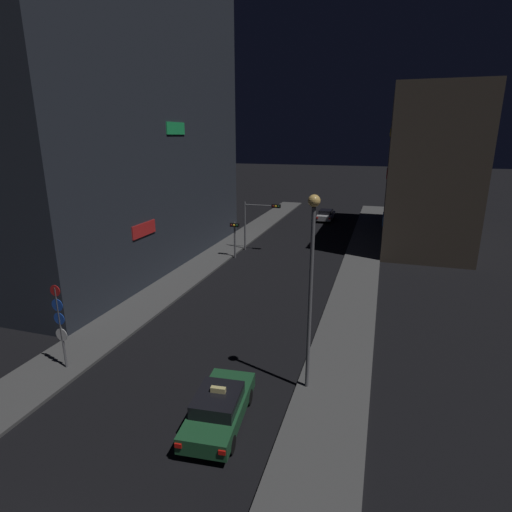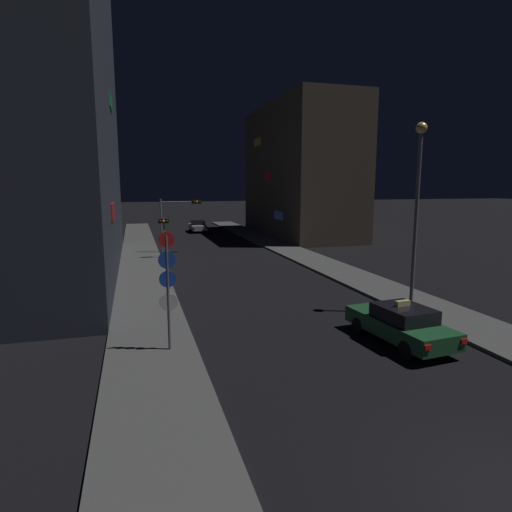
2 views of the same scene
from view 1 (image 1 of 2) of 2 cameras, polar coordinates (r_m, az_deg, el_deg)
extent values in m
cube|color=#4C4C4C|center=(37.78, -5.20, 0.32)|extent=(3.08, 62.25, 0.14)
cube|color=#4C4C4C|center=(35.10, 14.29, -1.39)|extent=(3.08, 62.25, 0.14)
cube|color=#282D38|center=(35.68, -18.37, 18.02)|extent=(9.52, 26.67, 23.98)
cube|color=red|center=(29.20, -15.32, 3.60)|extent=(0.08, 2.80, 0.90)
cube|color=#26CC66|center=(33.15, -11.11, 17.04)|extent=(0.08, 2.80, 0.90)
cube|color=#473D33|center=(45.73, 22.66, 11.17)|extent=(7.51, 19.96, 14.60)
cube|color=#337FE5|center=(42.20, 17.25, 4.92)|extent=(0.08, 2.80, 0.90)
cube|color=red|center=(45.61, 17.76, 10.89)|extent=(0.08, 2.80, 0.90)
cube|color=yellow|center=(49.44, 18.20, 15.99)|extent=(0.08, 2.80, 0.90)
cube|color=#1E512D|center=(16.51, -5.08, -20.43)|extent=(2.21, 4.55, 0.60)
cube|color=black|center=(16.03, -5.35, -19.27)|extent=(1.76, 2.12, 0.50)
cube|color=red|center=(15.04, -10.79, -24.49)|extent=(0.24, 0.08, 0.16)
cube|color=red|center=(14.63, -4.76, -25.61)|extent=(0.24, 0.08, 0.16)
cylinder|color=black|center=(17.94, -6.31, -18.28)|extent=(0.28, 0.66, 0.64)
cylinder|color=black|center=(17.58, -1.06, -18.99)|extent=(0.28, 0.66, 0.64)
cylinder|color=black|center=(15.91, -9.61, -23.64)|extent=(0.28, 0.66, 0.64)
cylinder|color=black|center=(15.50, -3.54, -24.69)|extent=(0.28, 0.66, 0.64)
cube|color=#F4E08C|center=(15.91, -5.28, -18.04)|extent=(0.57, 0.23, 0.20)
cube|color=#B7B7BC|center=(53.51, 9.71, 5.54)|extent=(1.85, 4.42, 0.60)
cube|color=black|center=(53.22, 9.71, 6.08)|extent=(1.61, 2.00, 0.50)
cube|color=red|center=(51.45, 8.51, 5.28)|extent=(0.24, 0.06, 0.16)
cube|color=red|center=(51.23, 10.17, 5.15)|extent=(0.24, 0.06, 0.16)
cylinder|color=black|center=(55.01, 9.08, 5.55)|extent=(0.23, 0.64, 0.64)
cylinder|color=black|center=(54.79, 10.74, 5.42)|extent=(0.23, 0.64, 0.64)
cylinder|color=black|center=(52.36, 8.60, 5.02)|extent=(0.23, 0.64, 0.64)
cylinder|color=black|center=(52.13, 10.34, 4.89)|extent=(0.23, 0.64, 0.64)
cylinder|color=slate|center=(38.67, -1.55, 4.17)|extent=(0.16, 0.16, 4.61)
cylinder|color=slate|center=(37.83, 0.60, 7.07)|extent=(3.01, 0.10, 0.10)
cube|color=black|center=(37.43, 2.82, 6.95)|extent=(0.80, 0.28, 0.32)
sphere|color=#3F0C0C|center=(37.32, 2.38, 6.93)|extent=(0.20, 0.20, 0.20)
sphere|color=yellow|center=(37.26, 2.75, 6.91)|extent=(0.20, 0.20, 0.20)
sphere|color=#0C3319|center=(37.20, 3.13, 6.89)|extent=(0.20, 0.20, 0.20)
cylinder|color=slate|center=(36.25, -2.97, 2.22)|extent=(0.16, 0.16, 3.25)
cube|color=black|center=(35.94, -3.00, 4.34)|extent=(0.80, 0.28, 0.32)
sphere|color=#3F0C0C|center=(35.86, -3.47, 4.31)|extent=(0.20, 0.20, 0.20)
sphere|color=yellow|center=(35.78, -3.10, 4.29)|extent=(0.20, 0.20, 0.20)
sphere|color=#0C3319|center=(35.69, -2.73, 4.26)|extent=(0.20, 0.20, 0.20)
cylinder|color=slate|center=(20.76, -25.49, -9.09)|extent=(0.10, 0.10, 3.96)
cylinder|color=red|center=(20.08, -26.17, -4.36)|extent=(0.52, 0.03, 0.52)
cylinder|color=blue|center=(20.32, -25.93, -6.17)|extent=(0.59, 0.03, 0.59)
cylinder|color=blue|center=(20.56, -25.70, -7.85)|extent=(0.57, 0.03, 0.57)
cylinder|color=white|center=(20.88, -25.43, -9.86)|extent=(0.61, 0.03, 0.61)
cylinder|color=slate|center=(16.78, 7.53, -6.43)|extent=(0.16, 0.16, 7.77)
sphere|color=#F9C666|center=(15.66, 8.09, 7.62)|extent=(0.48, 0.48, 0.48)
camera|label=2|loc=(15.23, -71.66, -13.69)|focal=30.02mm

